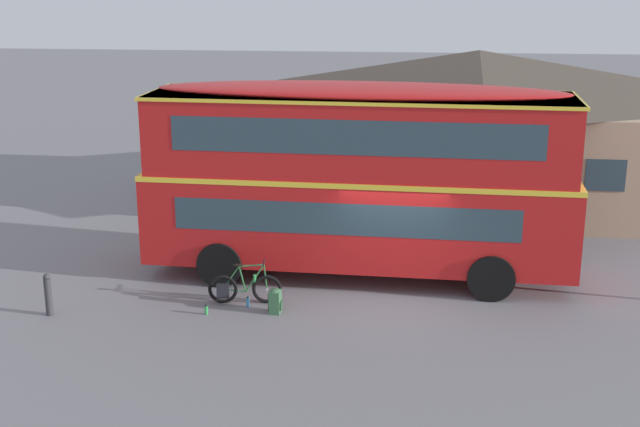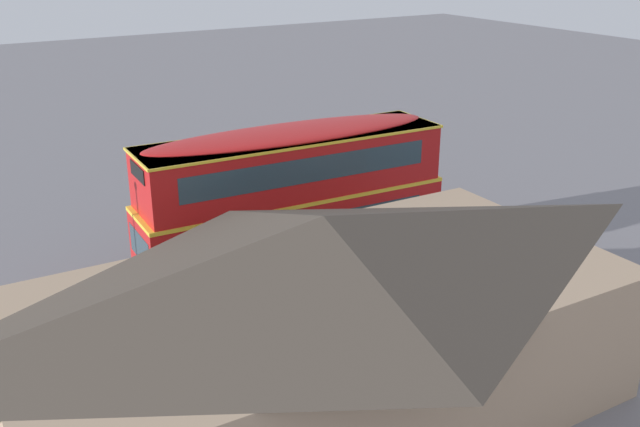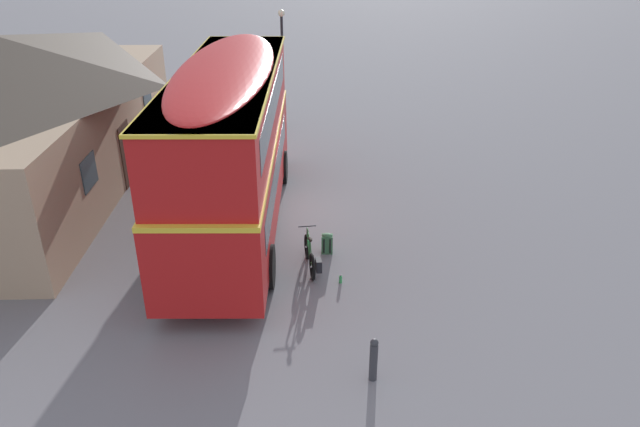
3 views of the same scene
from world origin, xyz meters
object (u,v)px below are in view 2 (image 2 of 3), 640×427
object	(u,v)px
water_bottle_blue_sports	(318,226)
kerb_bollard	(394,191)
water_bottle_green_metal	(329,218)
backpack_on_ground	(299,223)
double_decker_bus	(293,192)
touring_bicycle	(324,221)

from	to	relation	value
water_bottle_blue_sports	kerb_bollard	bearing A→B (deg)	-168.13
water_bottle_green_metal	backpack_on_ground	bearing A→B (deg)	9.40
water_bottle_blue_sports	water_bottle_green_metal	bearing A→B (deg)	-147.76
double_decker_bus	water_bottle_green_metal	distance (m)	4.95
double_decker_bus	water_bottle_blue_sports	xyz separation A→B (m)	(-2.35, -2.29, -2.53)
water_bottle_green_metal	kerb_bollard	xyz separation A→B (m)	(-3.44, -0.37, 0.39)
double_decker_bus	water_bottle_green_metal	size ratio (longest dim) A/B	46.42
backpack_on_ground	water_bottle_blue_sports	world-z (taller)	backpack_on_ground
water_bottle_green_metal	kerb_bollard	size ratio (longest dim) A/B	0.23
backpack_on_ground	water_bottle_green_metal	size ratio (longest dim) A/B	2.54
touring_bicycle	kerb_bollard	distance (m)	4.26
touring_bicycle	water_bottle_blue_sports	size ratio (longest dim) A/B	6.85
backpack_on_ground	water_bottle_green_metal	distance (m)	1.54
water_bottle_blue_sports	backpack_on_ground	bearing A→B (deg)	-22.36
water_bottle_green_metal	touring_bicycle	bearing A→B (deg)	46.57
backpack_on_ground	water_bottle_blue_sports	size ratio (longest dim) A/B	2.32
double_decker_bus	backpack_on_ground	world-z (taller)	double_decker_bus
backpack_on_ground	water_bottle_blue_sports	bearing A→B (deg)	157.64
double_decker_bus	kerb_bollard	distance (m)	7.66
water_bottle_green_metal	kerb_bollard	world-z (taller)	kerb_bollard
double_decker_bus	touring_bicycle	distance (m)	3.99
touring_bicycle	water_bottle_green_metal	world-z (taller)	touring_bicycle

